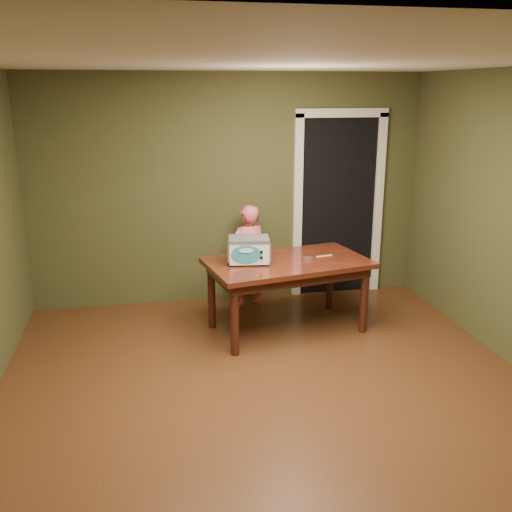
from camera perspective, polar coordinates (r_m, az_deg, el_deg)
The scene contains 8 objects.
floor at distance 4.66m, azimuth 2.13°, elevation -14.78°, with size 5.00×5.00×0.00m, color #4E2616.
room_shell at distance 4.05m, azimuth 2.39°, elevation 6.35°, with size 4.52×5.02×2.61m.
doorway at distance 7.15m, azimuth 7.42°, elevation 5.31°, with size 1.10×0.66×2.25m.
dining_table at distance 5.78m, azimuth 3.17°, elevation -1.40°, with size 1.74×1.19×0.75m.
toy_oven at distance 5.63m, azimuth -0.74°, elevation 0.69°, with size 0.45×0.33×0.26m.
baking_pan at distance 5.79m, azimuth 5.24°, elevation -0.25°, with size 0.10×0.10×0.02m.
spatula at distance 5.92m, azimuth 6.83°, elevation 0.01°, with size 0.18×0.03×0.01m, color #DCD35F.
child at distance 6.44m, azimuth -0.79°, elevation -0.04°, with size 0.43×0.28×1.18m, color #EA606C.
Camera 1 is at (-0.92, -3.88, 2.41)m, focal length 40.00 mm.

